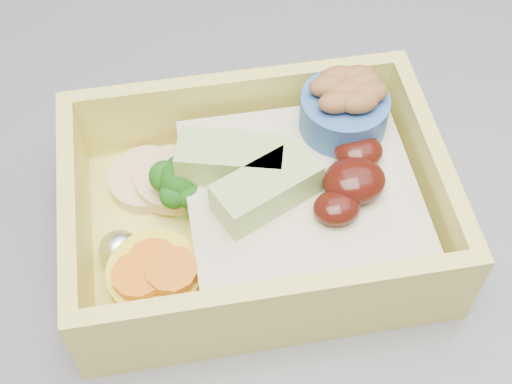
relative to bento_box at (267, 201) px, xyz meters
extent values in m
cube|color=#E5DB5E|center=(-0.01, 0.00, -0.02)|extent=(0.20, 0.15, 0.01)
cube|color=#E5DB5E|center=(0.00, 0.06, 0.01)|extent=(0.19, 0.02, 0.05)
cube|color=#E5DB5E|center=(-0.01, -0.07, 0.01)|extent=(0.19, 0.02, 0.05)
cube|color=#E5DB5E|center=(0.09, -0.01, 0.01)|extent=(0.01, 0.12, 0.05)
cube|color=#E5DB5E|center=(-0.10, 0.00, 0.01)|extent=(0.01, 0.12, 0.05)
cube|color=tan|center=(0.02, 0.00, 0.00)|extent=(0.12, 0.11, 0.03)
ellipsoid|color=#380D08|center=(0.04, -0.01, 0.02)|extent=(0.03, 0.03, 0.02)
ellipsoid|color=#380D08|center=(0.05, 0.01, 0.02)|extent=(0.03, 0.02, 0.01)
ellipsoid|color=#380D08|center=(0.03, -0.03, 0.02)|extent=(0.02, 0.02, 0.01)
cube|color=#9ECC6B|center=(0.00, -0.01, 0.02)|extent=(0.06, 0.04, 0.02)
cube|color=#9ECC6B|center=(-0.02, 0.01, 0.02)|extent=(0.06, 0.04, 0.02)
cylinder|color=#83B461|center=(-0.04, 0.01, -0.01)|extent=(0.01, 0.01, 0.02)
sphere|color=#1C5B14|center=(-0.04, 0.01, 0.01)|extent=(0.02, 0.02, 0.02)
sphere|color=#1C5B14|center=(-0.03, 0.02, 0.01)|extent=(0.02, 0.02, 0.02)
sphere|color=#1C5B14|center=(-0.05, 0.02, 0.01)|extent=(0.02, 0.02, 0.02)
sphere|color=#1C5B14|center=(-0.04, 0.01, 0.01)|extent=(0.02, 0.02, 0.02)
sphere|color=#1C5B14|center=(-0.05, 0.01, 0.01)|extent=(0.02, 0.02, 0.02)
sphere|color=#1C5B14|center=(-0.04, 0.02, 0.01)|extent=(0.02, 0.02, 0.02)
cylinder|color=yellow|center=(-0.06, -0.03, -0.01)|extent=(0.05, 0.05, 0.02)
cylinder|color=orange|center=(-0.06, -0.03, 0.01)|extent=(0.03, 0.03, 0.00)
cylinder|color=orange|center=(-0.07, -0.04, 0.01)|extent=(0.03, 0.03, 0.00)
cylinder|color=orange|center=(-0.06, -0.04, 0.01)|extent=(0.03, 0.03, 0.00)
cylinder|color=tan|center=(-0.06, 0.04, -0.01)|extent=(0.04, 0.04, 0.01)
cylinder|color=tan|center=(-0.05, 0.03, -0.01)|extent=(0.04, 0.04, 0.01)
ellipsoid|color=white|center=(-0.03, 0.04, -0.01)|extent=(0.02, 0.02, 0.02)
ellipsoid|color=white|center=(-0.08, -0.01, -0.01)|extent=(0.02, 0.02, 0.02)
cylinder|color=#315EA8|center=(0.05, 0.03, 0.02)|extent=(0.05, 0.05, 0.02)
ellipsoid|color=brown|center=(0.05, 0.03, 0.04)|extent=(0.02, 0.01, 0.01)
ellipsoid|color=brown|center=(0.06, 0.04, 0.04)|extent=(0.02, 0.01, 0.01)
ellipsoid|color=brown|center=(0.04, 0.04, 0.04)|extent=(0.02, 0.01, 0.01)
ellipsoid|color=brown|center=(0.05, 0.02, 0.04)|extent=(0.02, 0.01, 0.01)
ellipsoid|color=brown|center=(0.04, 0.03, 0.04)|extent=(0.02, 0.01, 0.01)
ellipsoid|color=brown|center=(0.06, 0.03, 0.04)|extent=(0.02, 0.01, 0.01)
ellipsoid|color=brown|center=(0.05, 0.04, 0.04)|extent=(0.02, 0.01, 0.01)
ellipsoid|color=brown|center=(0.06, 0.04, 0.04)|extent=(0.02, 0.01, 0.01)
camera|label=1|loc=(-0.05, -0.21, 0.31)|focal=50.00mm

